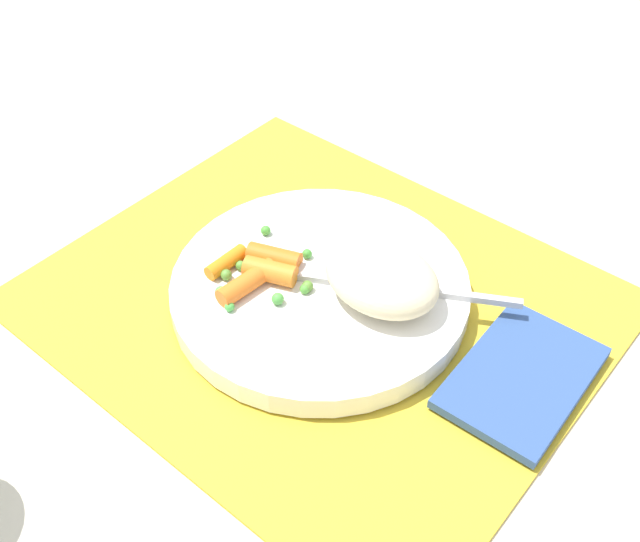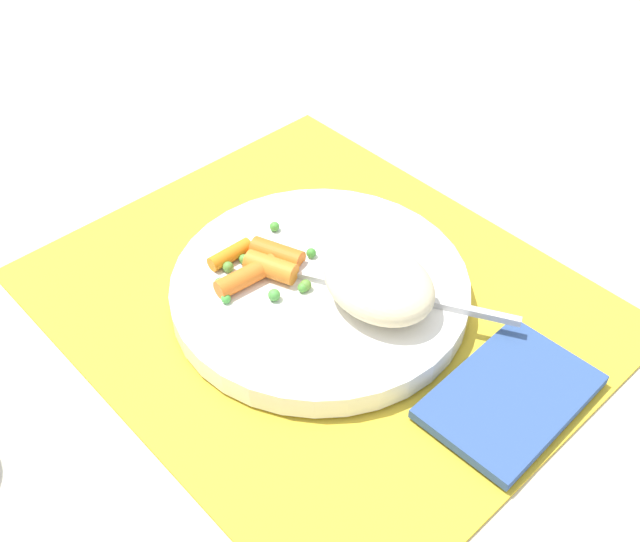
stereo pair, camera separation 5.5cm
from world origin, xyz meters
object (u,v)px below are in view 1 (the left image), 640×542
Objects in this scene: carrot_portion at (259,269)px; fork at (375,285)px; rice_mound at (382,278)px; napkin at (522,377)px; plate at (320,289)px.

carrot_portion reaches higher than fork.
carrot_portion is at bearing 26.51° from rice_mound.
rice_mound is 0.13m from napkin.
napkin is (-0.13, -0.01, -0.02)m from fork.
plate reaches higher than napkin.
napkin is (-0.17, -0.03, -0.01)m from plate.
carrot_portion is at bearing 32.32° from fork.
fork is 1.35× the size of napkin.
rice_mound is at bearing -161.80° from plate.
fork is at bearing 3.35° from napkin.
rice_mound is 1.22× the size of carrot_portion.
carrot_portion is at bearing 15.30° from napkin.
plate is 3.12× the size of carrot_portion.
rice_mound is at bearing -153.49° from carrot_portion.
napkin is (-0.12, -0.01, -0.04)m from rice_mound.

